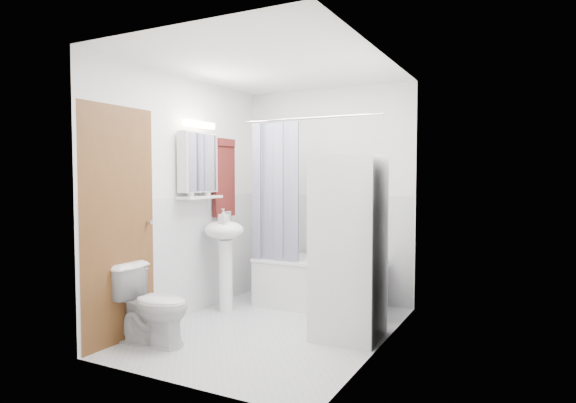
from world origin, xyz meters
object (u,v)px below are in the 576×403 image
at_px(bathtub, 319,281).
at_px(washer_dryer, 348,247).
at_px(toilet, 153,305).
at_px(sink, 225,244).

distance_m(bathtub, washer_dryer, 1.10).
bearing_deg(toilet, washer_dryer, -60.46).
relative_size(sink, toilet, 1.55).
bearing_deg(bathtub, washer_dryer, -51.47).
bearing_deg(sink, washer_dryer, -6.96).
height_order(bathtub, sink, sink).
distance_m(bathtub, toilet, 1.87).
relative_size(bathtub, toilet, 2.01).
height_order(bathtub, toilet, toilet).
distance_m(sink, washer_dryer, 1.44).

